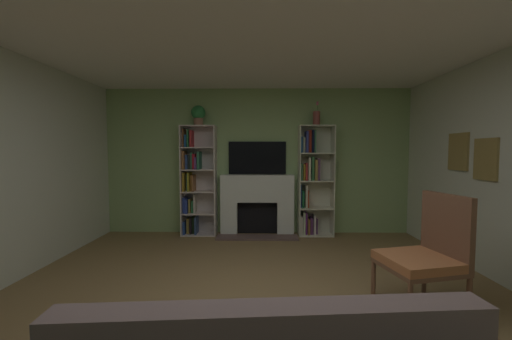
% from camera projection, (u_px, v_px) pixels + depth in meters
% --- Properties ---
extents(ground_plane, '(7.26, 7.26, 0.00)m').
position_uv_depth(ground_plane, '(254.00, 328.00, 2.56)').
color(ground_plane, olive).
extents(wall_back_accent, '(5.51, 0.06, 2.58)m').
position_uv_depth(wall_back_accent, '(257.00, 161.00, 5.53)').
color(wall_back_accent, '#95B677').
rests_on(wall_back_accent, ground_plane).
extents(ceiling, '(5.51, 6.17, 0.06)m').
position_uv_depth(ceiling, '(254.00, 5.00, 2.40)').
color(ceiling, white).
rests_on(ceiling, wall_back_accent).
extents(fireplace, '(1.38, 0.54, 1.06)m').
position_uv_depth(fireplace, '(257.00, 203.00, 5.42)').
color(fireplace, white).
rests_on(fireplace, ground_plane).
extents(tv, '(1.01, 0.06, 0.58)m').
position_uv_depth(tv, '(257.00, 158.00, 5.47)').
color(tv, black).
rests_on(tv, fireplace).
extents(bookshelf_left, '(0.60, 0.32, 1.92)m').
position_uv_depth(bookshelf_left, '(195.00, 182.00, 5.42)').
color(bookshelf_left, silver).
rests_on(bookshelf_left, ground_plane).
extents(bookshelf_right, '(0.60, 0.32, 1.92)m').
position_uv_depth(bookshelf_right, '(312.00, 181.00, 5.39)').
color(bookshelf_right, silver).
rests_on(bookshelf_right, ground_plane).
extents(potted_plant, '(0.24, 0.24, 0.35)m').
position_uv_depth(potted_plant, '(198.00, 114.00, 5.32)').
color(potted_plant, '#9B6A55').
rests_on(potted_plant, bookshelf_left).
extents(vase_with_flowers, '(0.12, 0.12, 0.41)m').
position_uv_depth(vase_with_flowers, '(316.00, 118.00, 5.29)').
color(vase_with_flowers, brown).
rests_on(vase_with_flowers, bookshelf_right).
extents(armchair, '(0.74, 0.69, 1.07)m').
position_uv_depth(armchair, '(428.00, 252.00, 2.86)').
color(armchair, brown).
rests_on(armchair, ground_plane).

